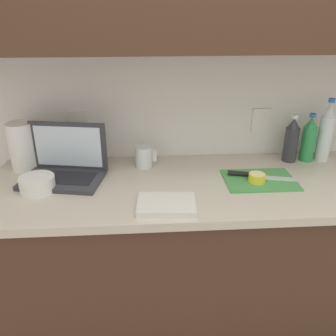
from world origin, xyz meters
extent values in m
plane|color=#564C47|center=(0.00, 0.00, 0.00)|extent=(12.00, 12.00, 0.00)
cube|color=white|center=(0.00, 0.34, 1.30)|extent=(5.20, 0.06, 2.60)
cube|color=white|center=(-0.74, 0.31, 1.07)|extent=(0.09, 0.01, 0.12)
cube|color=white|center=(0.15, 0.31, 1.07)|extent=(0.09, 0.01, 0.12)
cube|color=#472D1E|center=(0.00, 0.00, 0.43)|extent=(2.16, 0.59, 0.86)
cube|color=beige|center=(0.00, 0.00, 0.87)|extent=(2.23, 0.62, 0.03)
cube|color=#333338|center=(-0.79, 0.05, 0.90)|extent=(0.37, 0.28, 0.02)
cube|color=black|center=(-0.79, 0.05, 0.91)|extent=(0.29, 0.18, 0.00)
cube|color=#333338|center=(-0.77, 0.15, 1.02)|extent=(0.34, 0.07, 0.22)
cube|color=silver|center=(-0.77, 0.15, 1.02)|extent=(0.30, 0.06, 0.19)
cube|color=#4C9E51|center=(0.07, 0.00, 0.90)|extent=(0.30, 0.22, 0.01)
cube|color=silver|center=(0.14, 0.00, 0.90)|extent=(0.19, 0.08, 0.00)
cylinder|color=black|center=(-0.01, 0.04, 0.91)|extent=(0.11, 0.05, 0.02)
cylinder|color=yellow|center=(0.05, -0.02, 0.92)|extent=(0.07, 0.07, 0.04)
cylinder|color=#F4EAA3|center=(0.05, -0.02, 0.94)|extent=(0.06, 0.06, 0.00)
cylinder|color=silver|center=(0.44, 0.21, 1.00)|extent=(0.07, 0.07, 0.22)
cone|color=silver|center=(0.44, 0.21, 1.15)|extent=(0.06, 0.06, 0.07)
cylinder|color=#3366B2|center=(0.44, 0.21, 1.19)|extent=(0.03, 0.03, 0.02)
cylinder|color=#2D934C|center=(0.36, 0.21, 0.98)|extent=(0.06, 0.06, 0.17)
cone|color=#2D934C|center=(0.36, 0.21, 1.09)|extent=(0.06, 0.06, 0.05)
cylinder|color=#3366B2|center=(0.36, 0.21, 1.12)|extent=(0.03, 0.03, 0.02)
cylinder|color=#333338|center=(0.28, 0.21, 0.98)|extent=(0.07, 0.07, 0.17)
cone|color=#333338|center=(0.28, 0.21, 1.08)|extent=(0.06, 0.06, 0.05)
cylinder|color=white|center=(0.28, 0.21, 1.12)|extent=(0.03, 0.03, 0.02)
cylinder|color=silver|center=(-0.44, 0.19, 0.94)|extent=(0.08, 0.08, 0.10)
cube|color=silver|center=(-0.39, 0.19, 0.95)|extent=(0.02, 0.01, 0.06)
cylinder|color=white|center=(-0.87, -0.03, 0.92)|extent=(0.14, 0.14, 0.06)
cylinder|color=white|center=(-0.99, 0.21, 1.00)|extent=(0.12, 0.12, 0.22)
cube|color=silver|center=(-0.35, -0.20, 0.90)|extent=(0.23, 0.18, 0.02)
camera|label=1|loc=(-0.43, -1.36, 1.58)|focal=38.00mm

